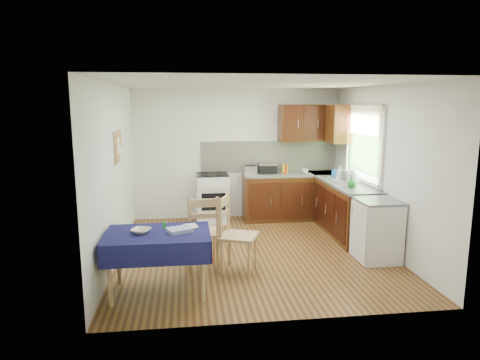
{
  "coord_description": "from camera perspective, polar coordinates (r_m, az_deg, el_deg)",
  "views": [
    {
      "loc": [
        -0.99,
        -6.12,
        2.23
      ],
      "look_at": [
        -0.17,
        0.28,
        1.06
      ],
      "focal_mm": 32.0,
      "sensor_mm": 36.0,
      "label": 1
    }
  ],
  "objects": [
    {
      "name": "floor",
      "position": [
        6.59,
        1.79,
        -9.55
      ],
      "size": [
        4.2,
        4.2,
        0.0
      ],
      "primitive_type": "plane",
      "color": "#4A2613",
      "rests_on": "ground"
    },
    {
      "name": "worktop_back",
      "position": [
        8.29,
        7.04,
        0.78
      ],
      "size": [
        1.9,
        0.6,
        0.04
      ],
      "primitive_type": "cube",
      "color": "slate",
      "rests_on": "base_cabinets"
    },
    {
      "name": "worktop_right",
      "position": [
        7.41,
        14.11,
        -0.58
      ],
      "size": [
        0.6,
        1.7,
        0.04
      ],
      "primitive_type": "cube",
      "color": "slate",
      "rests_on": "base_cabinets"
    },
    {
      "name": "wall_right",
      "position": [
        6.88,
        18.53,
        1.51
      ],
      "size": [
        0.02,
        4.2,
        2.5
      ],
      "primitive_type": "cube",
      "color": "white",
      "rests_on": "ground"
    },
    {
      "name": "kettle",
      "position": [
        7.18,
        14.71,
        0.19
      ],
      "size": [
        0.16,
        0.16,
        0.27
      ],
      "color": "white",
      "rests_on": "worktop_right"
    },
    {
      "name": "ceiling",
      "position": [
        6.21,
        1.92,
        12.72
      ],
      "size": [
        4.0,
        4.2,
        0.02
      ],
      "primitive_type": "cube",
      "color": "silver",
      "rests_on": "wall_back"
    },
    {
      "name": "soap_bottle_b",
      "position": [
        8.02,
        12.47,
        1.05
      ],
      "size": [
        0.11,
        0.11,
        0.17
      ],
      "primitive_type": "imported",
      "rotation": [
        0.0,
        0.0,
        2.42
      ],
      "color": "blue",
      "rests_on": "worktop_right"
    },
    {
      "name": "sauce_bottle",
      "position": [
        8.09,
        6.14,
        1.41
      ],
      "size": [
        0.04,
        0.04,
        0.2
      ],
      "primitive_type": "cylinder",
      "color": "red",
      "rests_on": "worktop_back"
    },
    {
      "name": "chair_far",
      "position": [
        5.82,
        -5.0,
        -6.67
      ],
      "size": [
        0.48,
        0.48,
        1.02
      ],
      "rotation": [
        0.0,
        0.0,
        3.21
      ],
      "color": "tan",
      "rests_on": "ground"
    },
    {
      "name": "soap_bottle_c",
      "position": [
        7.03,
        14.65,
        -0.3
      ],
      "size": [
        0.16,
        0.16,
        0.17
      ],
      "primitive_type": "imported",
      "rotation": [
        0.0,
        0.0,
        3.35
      ],
      "color": "#258A27",
      "rests_on": "worktop_right"
    },
    {
      "name": "fridge",
      "position": [
        6.44,
        17.82,
        -6.4
      ],
      "size": [
        0.58,
        0.6,
        0.89
      ],
      "color": "white",
      "rests_on": "ground"
    },
    {
      "name": "plate_bowl",
      "position": [
        5.14,
        -13.05,
        -6.62
      ],
      "size": [
        0.28,
        0.28,
        0.05
      ],
      "primitive_type": "imported",
      "rotation": [
        0.0,
        0.0,
        -0.38
      ],
      "color": "beige",
      "rests_on": "dining_table"
    },
    {
      "name": "upper_cabinets",
      "position": [
        8.32,
        10.38,
        7.45
      ],
      "size": [
        1.2,
        0.85,
        0.7
      ],
      "color": "#321708",
      "rests_on": "wall_back"
    },
    {
      "name": "spice_jar",
      "position": [
        5.25,
        -10.02,
        -5.97
      ],
      "size": [
        0.04,
        0.04,
        0.08
      ],
      "primitive_type": "cylinder",
      "color": "green",
      "rests_on": "dining_table"
    },
    {
      "name": "tea_towel",
      "position": [
        5.09,
        -8.1,
        -6.62
      ],
      "size": [
        0.34,
        0.31,
        0.05
      ],
      "primitive_type": "cube",
      "rotation": [
        0.0,
        0.0,
        0.43
      ],
      "color": "navy",
      "rests_on": "dining_table"
    },
    {
      "name": "sandwich_press",
      "position": [
        8.22,
        3.64,
        1.57
      ],
      "size": [
        0.34,
        0.29,
        0.2
      ],
      "rotation": [
        0.0,
        0.0,
        -0.19
      ],
      "color": "black",
      "rests_on": "worktop_back"
    },
    {
      "name": "splashback",
      "position": [
        8.43,
        3.97,
        3.19
      ],
      "size": [
        2.7,
        0.02,
        0.6
      ],
      "primitive_type": "cube",
      "color": "beige",
      "rests_on": "wall_back"
    },
    {
      "name": "toaster",
      "position": [
        8.07,
        1.41,
        1.33
      ],
      "size": [
        0.23,
        0.14,
        0.18
      ],
      "rotation": [
        0.0,
        0.0,
        -0.2
      ],
      "color": "silver",
      "rests_on": "worktop_back"
    },
    {
      "name": "yellow_packet",
      "position": [
        8.34,
        6.0,
        1.53
      ],
      "size": [
        0.13,
        0.11,
        0.15
      ],
      "primitive_type": "cube",
      "rotation": [
        0.0,
        0.0,
        0.39
      ],
      "color": "yellow",
      "rests_on": "worktop_back"
    },
    {
      "name": "book",
      "position": [
        5.27,
        -7.36,
        -6.2
      ],
      "size": [
        0.19,
        0.23,
        0.02
      ],
      "primitive_type": "imported",
      "rotation": [
        0.0,
        0.0,
        0.21
      ],
      "color": "white",
      "rests_on": "dining_table"
    },
    {
      "name": "soap_bottle_a",
      "position": [
        7.6,
        13.11,
        0.9
      ],
      "size": [
        0.14,
        0.14,
        0.27
      ],
      "primitive_type": "imported",
      "rotation": [
        0.0,
        0.0,
        0.93
      ],
      "color": "white",
      "rests_on": "worktop_right"
    },
    {
      "name": "wall_front",
      "position": [
        4.26,
        6.35,
        -3.15
      ],
      "size": [
        4.0,
        0.02,
        2.5
      ],
      "primitive_type": "cube",
      "color": "white",
      "rests_on": "ground"
    },
    {
      "name": "dining_table",
      "position": [
        5.15,
        -10.91,
        -8.03
      ],
      "size": [
        1.22,
        0.83,
        0.74
      ],
      "rotation": [
        0.0,
        0.0,
        -0.08
      ],
      "color": "#121040",
      "rests_on": "ground"
    },
    {
      "name": "cup",
      "position": [
        8.27,
        8.69,
        1.18
      ],
      "size": [
        0.14,
        0.14,
        0.09
      ],
      "primitive_type": "imported",
      "rotation": [
        0.0,
        0.0,
        0.2
      ],
      "color": "white",
      "rests_on": "worktop_back"
    },
    {
      "name": "dish_rack",
      "position": [
        7.54,
        13.96,
        -0.06
      ],
      "size": [
        0.43,
        0.33,
        0.2
      ],
      "rotation": [
        0.0,
        0.0,
        0.01
      ],
      "color": "gray",
      "rests_on": "worktop_right"
    },
    {
      "name": "worktop_corner",
      "position": [
        8.47,
        11.3,
        0.87
      ],
      "size": [
        0.6,
        0.6,
        0.04
      ],
      "primitive_type": "cube",
      "color": "slate",
      "rests_on": "base_cabinets"
    },
    {
      "name": "wall_left",
      "position": [
        6.28,
        -16.47,
        0.83
      ],
      "size": [
        0.02,
        4.2,
        2.5
      ],
      "primitive_type": "cube",
      "color": "silver",
      "rests_on": "ground"
    },
    {
      "name": "corkboard",
      "position": [
        6.53,
        -15.96,
        4.29
      ],
      "size": [
        0.04,
        0.62,
        0.47
      ],
      "color": "tan",
      "rests_on": "wall_left"
    },
    {
      "name": "stove",
      "position": [
        8.13,
        -3.68,
        -2.37
      ],
      "size": [
        0.6,
        0.61,
        0.92
      ],
      "color": "white",
      "rests_on": "ground"
    },
    {
      "name": "wall_back",
      "position": [
        8.34,
        -0.44,
        3.48
      ],
      "size": [
        4.0,
        0.02,
        2.5
      ],
      "primitive_type": "cube",
      "color": "white",
      "rests_on": "ground"
    },
    {
      "name": "chair_near",
      "position": [
        5.7,
        -0.68,
        -6.94
      ],
      "size": [
        0.6,
        0.6,
        1.04
      ],
      "rotation": [
        0.0,
        0.0,
        1.19
      ],
      "color": "tan",
      "rests_on": "ground"
    },
    {
      "name": "base_cabinets",
      "position": [
        7.95,
        10.08,
        -3.02
      ],
      "size": [
        1.9,
        2.3,
        0.86
      ],
      "color": "#321708",
      "rests_on": "ground"
    },
    {
      "name": "window",
      "position": [
        7.46,
        16.18,
        5.37
      ],
      "size": [
        0.04,
        1.48,
        1.26
      ],
      "color": "#2D5322",
      "rests_on": "wall_right"
    }
  ]
}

